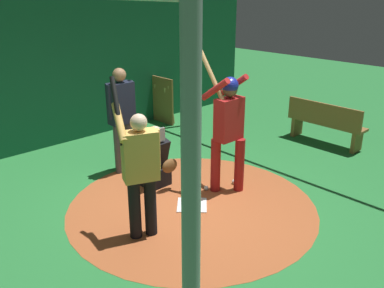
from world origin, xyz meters
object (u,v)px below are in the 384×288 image
(bench, at_px, (325,123))
(baseball_1, at_px, (206,188))
(home_plate, at_px, (192,205))
(umpire, at_px, (122,115))
(bat_rack, at_px, (158,100))
(visitor, at_px, (140,168))
(batter, at_px, (228,124))
(baseball_0, at_px, (234,182))
(catcher, at_px, (156,162))

(bench, bearing_deg, baseball_1, -92.90)
(home_plate, bearing_deg, bench, 90.51)
(umpire, xyz_separation_m, bat_rack, (-1.82, 2.23, -0.50))
(visitor, bearing_deg, batter, 116.28)
(umpire, bearing_deg, baseball_0, 30.09)
(catcher, bearing_deg, bat_rack, 140.02)
(bat_rack, distance_m, baseball_1, 3.78)
(batter, xyz_separation_m, bat_rack, (-3.50, 1.52, -0.58))
(catcher, height_order, bat_rack, bat_rack)
(bat_rack, relative_size, bench, 0.68)
(umpire, xyz_separation_m, baseball_0, (1.64, 0.95, -0.95))
(catcher, relative_size, visitor, 0.50)
(catcher, bearing_deg, home_plate, -3.20)
(bat_rack, distance_m, bench, 3.75)
(batter, height_order, catcher, batter)
(umpire, relative_size, visitor, 0.89)
(umpire, bearing_deg, baseball_1, 17.37)
(catcher, distance_m, visitor, 1.51)
(batter, xyz_separation_m, catcher, (-0.88, -0.68, -0.69))
(bat_rack, bearing_deg, umpire, -50.88)
(batter, height_order, baseball_0, batter)
(batter, bearing_deg, bench, 90.62)
(bat_rack, xyz_separation_m, bench, (3.47, 1.41, -0.05))
(catcher, bearing_deg, bench, 76.83)
(umpire, bearing_deg, visitor, -28.50)
(visitor, bearing_deg, bench, 114.29)
(bat_rack, bearing_deg, bench, 22.09)
(catcher, xyz_separation_m, bench, (0.85, 3.61, 0.05))
(home_plate, bearing_deg, baseball_1, 111.72)
(umpire, relative_size, baseball_0, 23.75)
(catcher, xyz_separation_m, baseball_0, (0.83, 0.92, -0.35))
(home_plate, distance_m, catcher, 0.96)
(baseball_0, relative_size, baseball_1, 1.00)
(home_plate, relative_size, bench, 0.27)
(baseball_0, height_order, baseball_1, same)
(catcher, distance_m, baseball_1, 0.88)
(catcher, relative_size, umpire, 0.56)
(home_plate, height_order, baseball_1, baseball_1)
(catcher, bearing_deg, batter, 37.71)
(visitor, bearing_deg, bat_rack, 160.92)
(umpire, height_order, baseball_1, umpire)
(home_plate, xyz_separation_m, visitor, (0.11, -0.96, 0.91))
(batter, distance_m, umpire, 1.83)
(bench, distance_m, baseball_0, 2.72)
(bat_rack, bearing_deg, batter, -23.52)
(home_plate, distance_m, baseball_0, 0.97)
(catcher, xyz_separation_m, umpire, (-0.81, -0.03, 0.60))
(bat_rack, height_order, baseball_0, bat_rack)
(baseball_0, distance_m, baseball_1, 0.51)
(visitor, xyz_separation_m, bat_rack, (-3.61, 3.21, -0.43))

